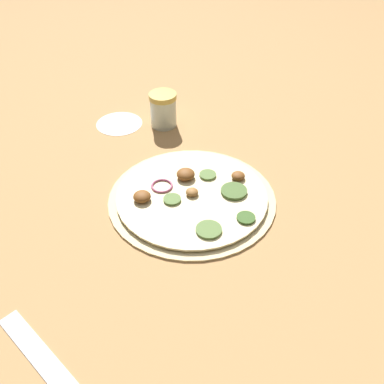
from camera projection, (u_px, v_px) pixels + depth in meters
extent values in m
plane|color=tan|center=(192.00, 199.00, 0.86)|extent=(3.00, 3.00, 0.00)
cylinder|color=beige|center=(192.00, 198.00, 0.86)|extent=(0.32, 0.32, 0.01)
cylinder|color=beige|center=(192.00, 195.00, 0.85)|extent=(0.29, 0.29, 0.00)
ellipsoid|color=#996633|center=(192.00, 192.00, 0.85)|extent=(0.02, 0.02, 0.01)
ellipsoid|color=brown|center=(142.00, 196.00, 0.84)|extent=(0.03, 0.03, 0.02)
torus|color=#A34C70|center=(162.00, 186.00, 0.87)|extent=(0.04, 0.04, 0.00)
cylinder|color=#567538|center=(208.00, 175.00, 0.90)|extent=(0.03, 0.03, 0.00)
cylinder|color=#567538|center=(209.00, 230.00, 0.78)|extent=(0.05, 0.05, 0.00)
ellipsoid|color=brown|center=(186.00, 174.00, 0.89)|extent=(0.04, 0.04, 0.02)
cylinder|color=#47662D|center=(234.00, 191.00, 0.86)|extent=(0.05, 0.05, 0.01)
ellipsoid|color=brown|center=(238.00, 176.00, 0.89)|extent=(0.03, 0.03, 0.01)
cylinder|color=#385B23|center=(246.00, 218.00, 0.80)|extent=(0.03, 0.03, 0.00)
cylinder|color=#567538|center=(172.00, 199.00, 0.84)|extent=(0.03, 0.03, 0.00)
cube|color=silver|center=(44.00, 361.00, 0.60)|extent=(0.17, 0.15, 0.00)
cylinder|color=silver|center=(163.00, 112.00, 1.05)|extent=(0.06, 0.06, 0.07)
cylinder|color=gold|center=(163.00, 96.00, 1.02)|extent=(0.06, 0.06, 0.01)
cylinder|color=white|center=(119.00, 123.00, 1.07)|extent=(0.11, 0.11, 0.00)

